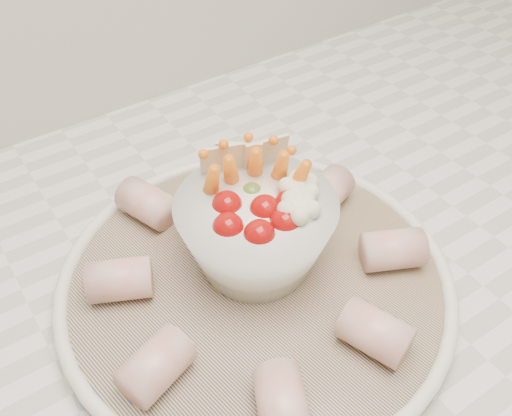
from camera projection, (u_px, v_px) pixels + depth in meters
serving_platter at (256, 281)px, 0.49m from camera, size 0.39×0.39×0.02m
veggie_bowl at (257, 228)px, 0.48m from camera, size 0.13×0.13×0.11m
cured_meat_rolls at (254, 265)px, 0.48m from camera, size 0.28×0.29×0.03m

